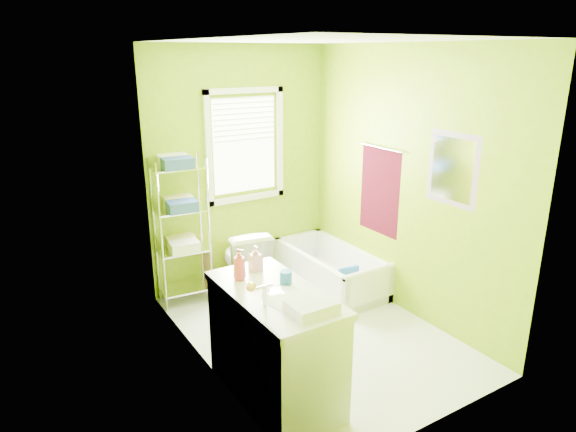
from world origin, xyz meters
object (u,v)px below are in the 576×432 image
vanity (276,341)px  wire_shelf_unit (182,215)px  bathtub (332,275)px  toilet (244,261)px

vanity → wire_shelf_unit: 1.92m
bathtub → wire_shelf_unit: bearing=159.8°
bathtub → vanity: bearing=-138.8°
toilet → wire_shelf_unit: wire_shelf_unit is taller
bathtub → wire_shelf_unit: size_ratio=0.89×
bathtub → toilet: toilet is taller
bathtub → toilet: (-0.92, 0.33, 0.25)m
toilet → bathtub: bearing=170.8°
wire_shelf_unit → vanity: bearing=-90.0°
vanity → wire_shelf_unit: size_ratio=0.75×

